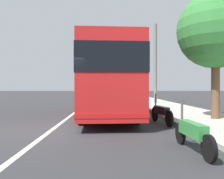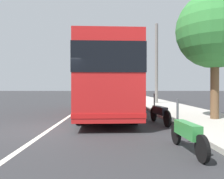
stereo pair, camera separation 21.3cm
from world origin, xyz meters
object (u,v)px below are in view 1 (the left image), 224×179
at_px(motorcycle_far_end, 161,113).
at_px(roadside_tree_near_camera, 216,31).
at_px(car_side_street, 91,92).
at_px(utility_pole, 155,64).
at_px(motorcycle_mid_row, 192,133).
at_px(car_far_distant, 110,93).
at_px(car_behind_bus, 86,93).
at_px(car_oncoming, 91,91).
at_px(coach_bus, 106,79).

xyz_separation_m(motorcycle_far_end, roadside_tree_near_camera, (0.58, -2.60, 3.63)).
bearing_deg(roadside_tree_near_camera, car_side_street, 12.44).
relative_size(car_side_street, utility_pole, 0.60).
bearing_deg(utility_pole, motorcycle_mid_row, 171.10).
bearing_deg(motorcycle_mid_row, car_side_street, 4.23).
height_order(motorcycle_mid_row, utility_pole, utility_pole).
height_order(car_side_street, car_far_distant, car_far_distant).
xyz_separation_m(car_side_street, car_behind_bus, (-8.66, 0.15, 0.04)).
bearing_deg(motorcycle_mid_row, roadside_tree_near_camera, -33.97).
xyz_separation_m(motorcycle_far_end, car_far_distant, (26.61, 1.90, 0.25)).
relative_size(car_behind_bus, car_oncoming, 1.00).
bearing_deg(car_oncoming, roadside_tree_near_camera, 10.58).
bearing_deg(car_behind_bus, motorcycle_mid_row, 7.45).
bearing_deg(utility_pole, car_oncoming, 13.09).
bearing_deg(motorcycle_far_end, car_oncoming, -0.87).
height_order(coach_bus, motorcycle_far_end, coach_bus).
xyz_separation_m(car_side_street, roadside_tree_near_camera, (-38.32, -8.45, 3.43)).
relative_size(car_behind_bus, car_far_distant, 1.05).
height_order(motorcycle_far_end, car_far_distant, car_far_distant).
relative_size(motorcycle_mid_row, utility_pole, 0.28).
height_order(motorcycle_mid_row, motorcycle_far_end, motorcycle_far_end).
bearing_deg(coach_bus, car_far_distant, -3.88).
distance_m(coach_bus, roadside_tree_near_camera, 6.14).
height_order(car_side_street, car_behind_bus, car_behind_bus).
bearing_deg(utility_pole, motorcycle_far_end, 169.20).
relative_size(motorcycle_mid_row, roadside_tree_near_camera, 0.36).
height_order(car_far_distant, utility_pole, utility_pole).
xyz_separation_m(coach_bus, roadside_tree_near_camera, (-2.89, -5.00, 2.08)).
xyz_separation_m(car_far_distant, car_oncoming, (22.86, 4.73, 0.02)).
bearing_deg(car_far_distant, utility_pole, -167.08).
relative_size(motorcycle_mid_row, car_far_distant, 0.53).
bearing_deg(car_far_distant, motorcycle_far_end, -178.18).
relative_size(coach_bus, motorcycle_mid_row, 5.38).
bearing_deg(car_side_street, car_behind_bus, -2.88).
bearing_deg(motorcycle_mid_row, utility_pole, -12.04).
bearing_deg(motorcycle_far_end, car_side_street, 0.05).
bearing_deg(utility_pole, coach_bus, 150.26).
bearing_deg(car_side_street, car_oncoming, -177.70).
height_order(coach_bus, car_oncoming, coach_bus).
height_order(car_oncoming, roadside_tree_near_camera, roadside_tree_near_camera).
bearing_deg(motorcycle_mid_row, coach_bus, 12.32).
distance_m(motorcycle_mid_row, roadside_tree_near_camera, 6.69).
bearing_deg(utility_pole, roadside_tree_near_camera, -177.87).
relative_size(car_behind_bus, utility_pole, 0.56).
bearing_deg(car_far_distant, car_side_street, 15.54).
distance_m(car_far_distant, roadside_tree_near_camera, 26.63).
bearing_deg(car_oncoming, car_side_street, 4.10).
xyz_separation_m(coach_bus, motorcycle_mid_row, (-7.70, -2.13, -1.57)).
height_order(motorcycle_mid_row, roadside_tree_near_camera, roadside_tree_near_camera).
bearing_deg(motorcycle_far_end, roadside_tree_near_camera, -85.97).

